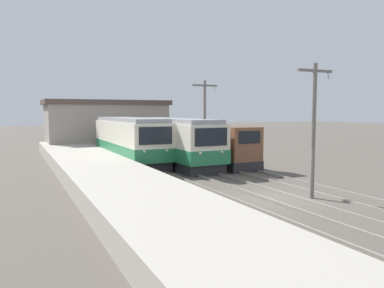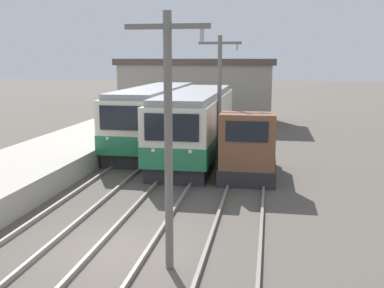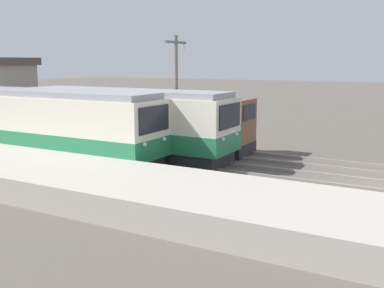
{
  "view_description": "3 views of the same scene",
  "coord_description": "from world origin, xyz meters",
  "px_view_note": "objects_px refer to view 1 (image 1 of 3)",
  "views": [
    {
      "loc": [
        -10.85,
        -13.82,
        4.07
      ],
      "look_at": [
        -0.22,
        8.3,
        1.91
      ],
      "focal_mm": 35.0,
      "sensor_mm": 36.0,
      "label": 1
    },
    {
      "loc": [
        4.06,
        -10.97,
        5.18
      ],
      "look_at": [
        0.84,
        7.55,
        1.62
      ],
      "focal_mm": 42.0,
      "sensor_mm": 36.0,
      "label": 2
    },
    {
      "loc": [
        -18.54,
        -1.9,
        4.91
      ],
      "look_at": [
        -1.47,
        7.49,
        1.35
      ],
      "focal_mm": 42.0,
      "sensor_mm": 36.0,
      "label": 3
    }
  ],
  "objects_px": {
    "catenary_mast_mid": "(205,120)",
    "catenary_mast_near": "(314,125)",
    "commuter_train_center": "(173,143)",
    "commuter_train_left": "(130,142)",
    "shunting_locomotive": "(233,152)"
  },
  "relations": [
    {
      "from": "commuter_train_left",
      "to": "shunting_locomotive",
      "type": "xyz_separation_m",
      "value": [
        5.8,
        -5.96,
        -0.45
      ]
    },
    {
      "from": "commuter_train_center",
      "to": "commuter_train_left",
      "type": "bearing_deg",
      "value": 141.94
    },
    {
      "from": "shunting_locomotive",
      "to": "catenary_mast_mid",
      "type": "bearing_deg",
      "value": 135.72
    },
    {
      "from": "commuter_train_left",
      "to": "catenary_mast_near",
      "type": "relative_size",
      "value": 1.93
    },
    {
      "from": "commuter_train_center",
      "to": "catenary_mast_mid",
      "type": "bearing_deg",
      "value": -56.91
    },
    {
      "from": "shunting_locomotive",
      "to": "catenary_mast_mid",
      "type": "xyz_separation_m",
      "value": [
        -1.49,
        1.45,
        2.24
      ]
    },
    {
      "from": "catenary_mast_mid",
      "to": "commuter_train_center",
      "type": "bearing_deg",
      "value": 123.09
    },
    {
      "from": "commuter_train_center",
      "to": "catenary_mast_mid",
      "type": "height_order",
      "value": "catenary_mast_mid"
    },
    {
      "from": "catenary_mast_mid",
      "to": "catenary_mast_near",
      "type": "bearing_deg",
      "value": -90.0
    },
    {
      "from": "commuter_train_center",
      "to": "shunting_locomotive",
      "type": "height_order",
      "value": "commuter_train_center"
    },
    {
      "from": "commuter_train_left",
      "to": "shunting_locomotive",
      "type": "height_order",
      "value": "commuter_train_left"
    },
    {
      "from": "commuter_train_center",
      "to": "catenary_mast_near",
      "type": "bearing_deg",
      "value": -83.47
    },
    {
      "from": "commuter_train_left",
      "to": "commuter_train_center",
      "type": "distance_m",
      "value": 3.56
    },
    {
      "from": "catenary_mast_near",
      "to": "catenary_mast_mid",
      "type": "distance_m",
      "value": 10.87
    },
    {
      "from": "commuter_train_center",
      "to": "shunting_locomotive",
      "type": "distance_m",
      "value": 4.84
    }
  ]
}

